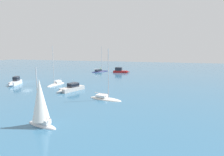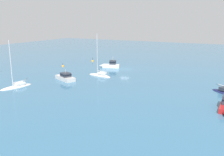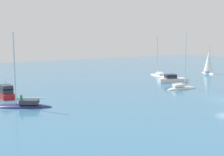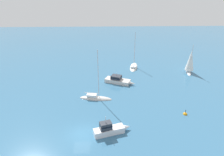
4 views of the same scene
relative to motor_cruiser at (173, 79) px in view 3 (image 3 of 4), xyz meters
The scene contains 6 objects.
motor_cruiser is the anchor object (origin of this frame).
ketch 10.30m from the motor_cruiser, 153.16° to the left, with size 6.73×3.21×9.58m.
launch 32.89m from the motor_cruiser, 95.86° to the right, with size 6.43×1.97×2.97m.
yacht 18.80m from the motor_cruiser, 106.51° to the left, with size 4.72×2.50×7.56m.
sloop 33.13m from the motor_cruiser, 81.72° to the right, with size 6.26×7.69×10.35m.
sailboat 8.41m from the motor_cruiser, 34.82° to the right, with size 2.47×6.40×10.33m.
Camera 3 is at (27.72, -39.79, 9.39)m, focal length 50.27 mm.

